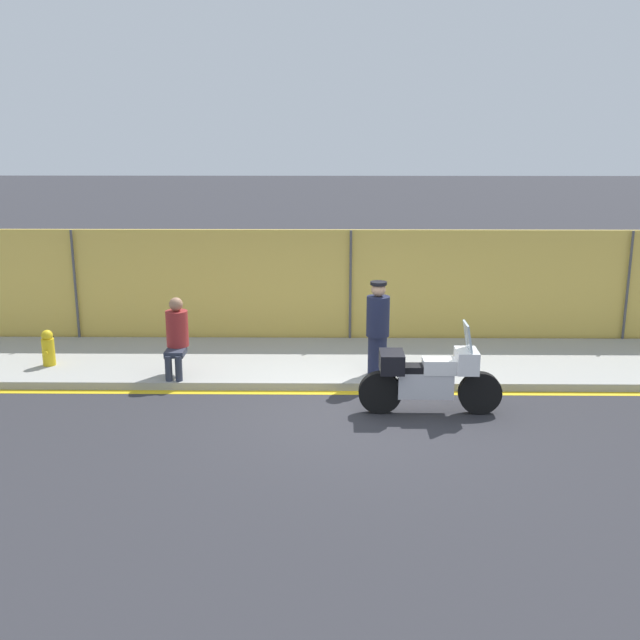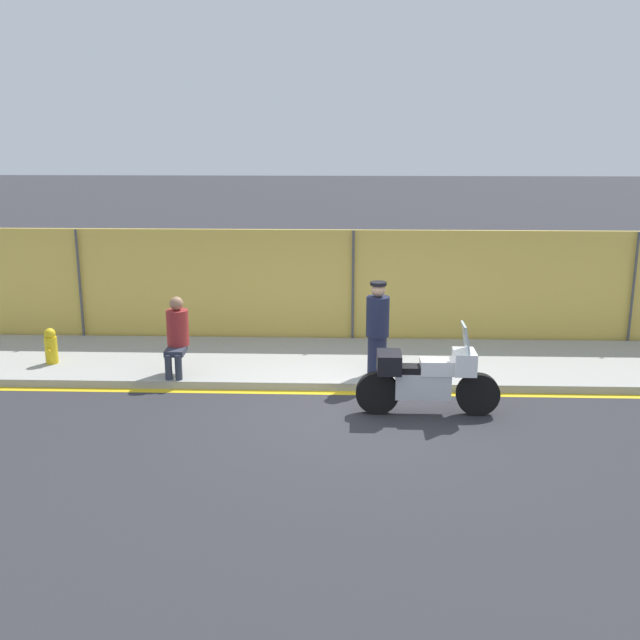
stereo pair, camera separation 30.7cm
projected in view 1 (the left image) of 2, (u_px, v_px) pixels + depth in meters
ground_plane at (357, 414)px, 11.36m from camera, size 120.00×120.00×0.00m
sidewalk at (352, 362)px, 13.71m from camera, size 40.58×2.79×0.13m
curb_paint_stripe at (355, 393)px, 12.28m from camera, size 40.58×0.18×0.01m
storefront_fence at (350, 287)px, 14.88m from camera, size 38.55×0.17×2.30m
motorcycle at (429, 377)px, 11.28m from camera, size 2.17×0.51×1.42m
officer_standing at (378, 328)px, 12.62m from camera, size 0.39×0.39×1.61m
person_seated_on_curb at (177, 333)px, 12.64m from camera, size 0.37×0.68×1.33m
fire_hydrant at (48, 348)px, 13.22m from camera, size 0.22×0.28×0.65m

